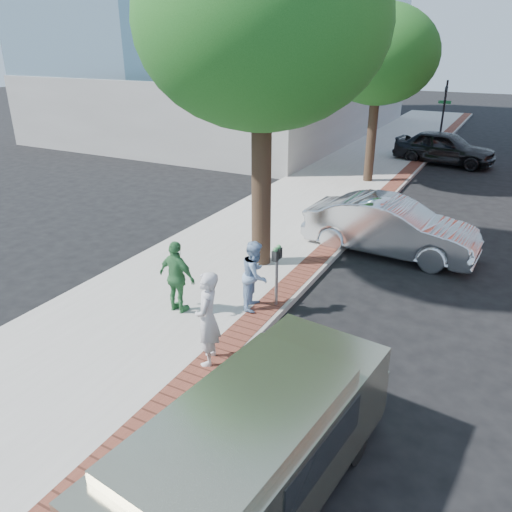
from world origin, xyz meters
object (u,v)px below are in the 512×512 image
Objects in this scene: person_gray at (207,319)px; person_green at (177,277)px; bg_car at (444,148)px; sedan_silver at (390,227)px; van at (262,441)px; person_officer at (255,275)px; parking_meter at (277,263)px.

person_green is at bearing -149.32° from person_gray.
person_gray reaches higher than person_green.
person_green is 19.21m from bg_car.
van reaches higher than sedan_silver.
person_green is 0.34× the size of bg_car.
person_gray is at bearing 170.63° from sedan_silver.
person_gray reaches higher than van.
van is (2.46, -4.47, -0.00)m from person_officer.
parking_meter is 0.30× the size of van.
sedan_silver reaches higher than parking_meter.
person_officer is 0.33× the size of sedan_silver.
van is at bearing -169.39° from bg_car.
person_officer is 5.32m from sedan_silver.
sedan_silver is 9.48m from van.
person_green is at bearing 179.41° from bg_car.
person_green reaches higher than person_officer.
person_gray is 3.10m from van.
person_gray is at bearing -175.37° from bg_car.
sedan_silver is (1.60, 7.31, -0.27)m from person_gray.
parking_meter is 0.79× the size of person_gray.
person_gray reaches higher than bg_car.
bg_car is at bearing 86.87° from parking_meter.
parking_meter is at bearing 155.91° from person_gray.
person_gray is 20.38m from bg_car.
bg_car is at bearing 156.19° from person_gray.
person_green is at bearing 145.08° from van.
bg_car is at bearing 5.08° from sedan_silver.
parking_meter is at bearing 165.85° from sedan_silver.
bg_car is (1.36, 18.03, -0.12)m from person_officer.
van is (2.07, -4.77, -0.25)m from parking_meter.
parking_meter is 5.21m from van.
person_gray is 1.11× the size of person_green.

